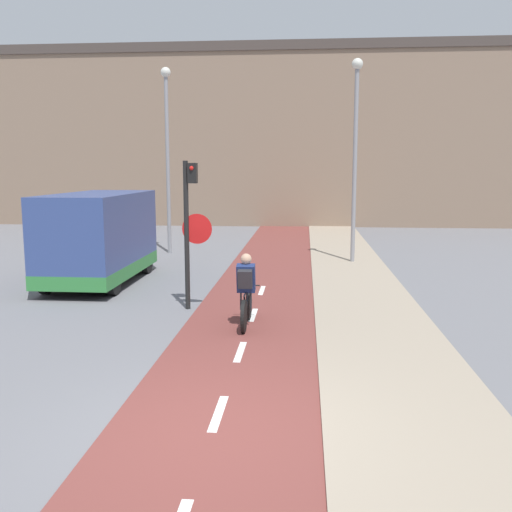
% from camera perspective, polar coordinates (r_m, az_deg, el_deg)
% --- Properties ---
extents(ground_plane, '(120.00, 120.00, 0.00)m').
position_cam_1_polar(ground_plane, '(7.22, -4.39, -17.18)').
color(ground_plane, slate).
extents(bike_lane, '(2.64, 60.00, 0.02)m').
position_cam_1_polar(bike_lane, '(7.22, -4.39, -17.10)').
color(bike_lane, brown).
rests_on(bike_lane, ground_plane).
extents(sidewalk_strip, '(2.40, 60.00, 0.05)m').
position_cam_1_polar(sidewalk_strip, '(7.27, 16.59, -17.11)').
color(sidewalk_strip, gray).
rests_on(sidewalk_strip, ground_plane).
extents(building_row_background, '(60.00, 5.20, 9.74)m').
position_cam_1_polar(building_row_background, '(33.46, 3.09, 11.73)').
color(building_row_background, '#89705B').
rests_on(building_row_background, ground_plane).
extents(traffic_light_pole, '(0.67, 0.25, 3.32)m').
position_cam_1_polar(traffic_light_pole, '(12.71, -6.62, 3.72)').
color(traffic_light_pole, black).
rests_on(traffic_light_pole, ground_plane).
extents(street_lamp_far, '(0.36, 0.36, 6.73)m').
position_cam_1_polar(street_lamp_far, '(21.44, -8.87, 11.26)').
color(street_lamp_far, gray).
rests_on(street_lamp_far, ground_plane).
extents(street_lamp_sidewalk, '(0.36, 0.36, 6.63)m').
position_cam_1_polar(street_lamp_sidewalk, '(19.24, 9.91, 11.37)').
color(street_lamp_sidewalk, gray).
rests_on(street_lamp_sidewalk, ground_plane).
extents(cyclist_near, '(0.46, 1.66, 1.48)m').
position_cam_1_polar(cyclist_near, '(11.39, -1.00, -3.63)').
color(cyclist_near, black).
rests_on(cyclist_near, ground_plane).
extents(van, '(1.97, 4.66, 2.48)m').
position_cam_1_polar(van, '(16.27, -15.39, 1.63)').
color(van, '#334784').
rests_on(van, ground_plane).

